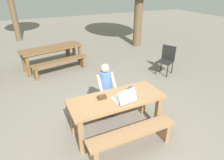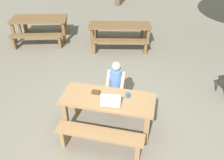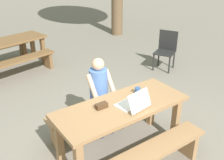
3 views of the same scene
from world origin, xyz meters
TOP-DOWN VIEW (x-y plane):
  - ground_plane at (0.00, 0.00)m, footprint 30.00×30.00m
  - picnic_table_front at (0.00, 0.00)m, footprint 1.78×0.72m
  - bench_near at (0.00, -0.60)m, footprint 1.59×0.30m
  - bench_far at (0.00, 0.60)m, footprint 1.59×0.30m
  - laptop at (0.09, -0.13)m, footprint 0.40×0.38m
  - small_pouch at (-0.26, 0.08)m, footprint 0.16×0.08m
  - coffee_mug at (0.36, 0.11)m, footprint 0.08×0.08m
  - person_seated at (0.03, 0.56)m, footprint 0.38×0.39m
  - picnic_table_mid at (-3.33, 3.67)m, footprint 2.03×1.33m
  - bench_mid_south at (-3.14, 2.99)m, footprint 1.70×0.75m
  - bench_mid_north at (-3.53, 4.36)m, footprint 1.70×0.75m
  - picnic_table_rear at (-0.54, 3.80)m, footprint 2.11×1.08m
  - bench_rear_south at (-0.42, 3.23)m, footprint 1.84×0.67m
  - bench_rear_north at (-0.65, 4.36)m, footprint 1.84×0.67m

SIDE VIEW (x-z plane):
  - ground_plane at x=0.00m, z-range 0.00..0.00m
  - bench_near at x=0.00m, z-range 0.11..0.55m
  - bench_far at x=0.00m, z-range 0.11..0.55m
  - bench_rear_south at x=-0.42m, z-range 0.11..0.55m
  - bench_rear_north at x=-0.65m, z-range 0.11..0.55m
  - bench_mid_south at x=-3.14m, z-range 0.11..0.57m
  - bench_mid_north at x=-3.53m, z-range 0.11..0.57m
  - picnic_table_rear at x=-0.54m, z-range 0.25..0.97m
  - picnic_table_front at x=0.00m, z-range 0.25..1.01m
  - picnic_table_mid at x=-3.33m, z-range 0.27..1.02m
  - person_seated at x=0.03m, z-range 0.09..1.29m
  - small_pouch at x=-0.26m, z-range 0.75..0.82m
  - coffee_mug at x=0.36m, z-range 0.75..0.84m
  - laptop at x=0.09m, z-range 0.69..0.93m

